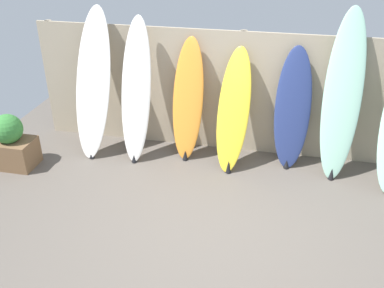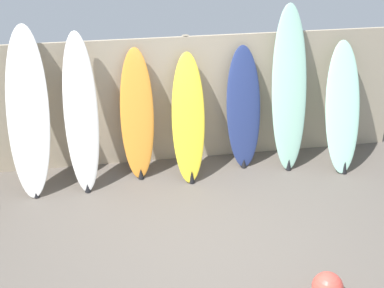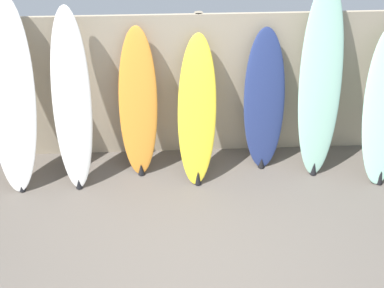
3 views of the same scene
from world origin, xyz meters
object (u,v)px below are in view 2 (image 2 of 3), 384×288
surfboard_white_0 (28,114)px  surfboard_yellow_3 (188,119)px  surfboard_seafoam_6 (343,109)px  surfboard_white_1 (81,114)px  surfboard_orange_2 (137,116)px  beach_ball (328,287)px  surfboard_seafoam_5 (289,90)px  surfboard_navy_4 (244,109)px

surfboard_white_0 → surfboard_yellow_3: surfboard_white_0 is taller
surfboard_yellow_3 → surfboard_seafoam_6: (2.11, -0.07, 0.04)m
surfboard_white_1 → surfboard_orange_2: bearing=11.4°
surfboard_seafoam_6 → beach_ball: bearing=-114.3°
surfboard_orange_2 → surfboard_seafoam_6: 2.79m
surfboard_seafoam_5 → beach_ball: (-0.43, -2.71, -0.94)m
surfboard_orange_2 → surfboard_seafoam_5: size_ratio=0.78×
surfboard_seafoam_5 → surfboard_seafoam_6: 0.79m
surfboard_white_0 → surfboard_seafoam_6: 4.14m
surfboard_white_1 → surfboard_navy_4: size_ratio=1.18×
surfboard_white_1 → surfboard_orange_2: size_ratio=1.15×
surfboard_white_0 → surfboard_seafoam_6: surfboard_white_0 is taller
surfboard_yellow_3 → surfboard_white_1: bearing=-179.1°
surfboard_white_1 → surfboard_yellow_3: surfboard_white_1 is taller
surfboard_seafoam_5 → beach_ball: surfboard_seafoam_5 is taller
surfboard_orange_2 → surfboard_navy_4: bearing=1.4°
surfboard_seafoam_6 → surfboard_white_1: bearing=179.2°
surfboard_yellow_3 → surfboard_seafoam_6: 2.12m
surfboard_white_1 → beach_ball: surfboard_white_1 is taller
surfboard_white_1 → surfboard_seafoam_6: (3.49, -0.05, -0.15)m
surfboard_white_0 → surfboard_orange_2: 1.38m
surfboard_white_0 → surfboard_yellow_3: 2.04m
surfboard_white_1 → surfboard_navy_4: bearing=4.7°
surfboard_navy_4 → beach_ball: bearing=-86.5°
surfboard_white_1 → surfboard_seafoam_5: (2.76, 0.10, 0.11)m
surfboard_yellow_3 → surfboard_seafoam_6: size_ratio=0.96×
surfboard_navy_4 → surfboard_white_1: bearing=-175.3°
beach_ball → surfboard_seafoam_6: bearing=65.7°
surfboard_white_0 → surfboard_orange_2: size_ratio=1.21×
surfboard_orange_2 → beach_ball: 3.27m
surfboard_orange_2 → surfboard_seafoam_6: (2.78, -0.19, -0.01)m
surfboard_orange_2 → surfboard_navy_4: 1.45m
surfboard_yellow_3 → surfboard_seafoam_5: size_ratio=0.74×
surfboard_yellow_3 → surfboard_seafoam_5: 1.42m
surfboard_seafoam_5 → surfboard_white_0: bearing=-178.7°
surfboard_navy_4 → surfboard_seafoam_5: bearing=-7.2°
surfboard_seafoam_6 → surfboard_seafoam_5: bearing=168.4°
surfboard_seafoam_5 → surfboard_white_1: bearing=-177.9°
surfboard_navy_4 → surfboard_seafoam_6: size_ratio=0.99×
surfboard_yellow_3 → surfboard_white_0: bearing=-180.0°
surfboard_orange_2 → surfboard_seafoam_5: 2.06m
surfboard_seafoam_6 → surfboard_white_0: bearing=179.0°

